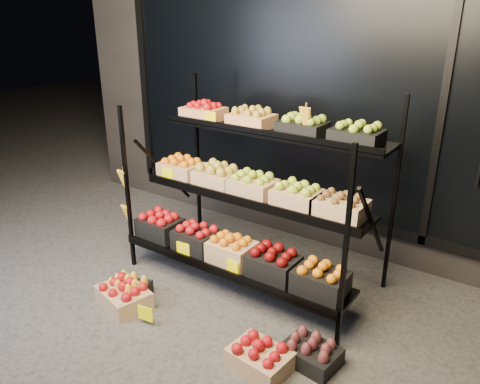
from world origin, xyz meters
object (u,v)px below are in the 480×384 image
Objects in this scene: floor_crate_left at (124,294)px; floor_crate_midleft at (127,289)px; display_rack at (249,196)px; floor_crate_midright at (260,356)px.

floor_crate_left is 1.14× the size of floor_crate_midleft.
display_rack is 1.32m from floor_crate_midright.
floor_crate_left is at bearing -122.96° from display_rack.
floor_crate_midleft is (-0.05, 0.08, -0.01)m from floor_crate_left.
floor_crate_left reaches higher than floor_crate_midleft.
floor_crate_left is at bearing -79.18° from floor_crate_midleft.
display_rack is 5.20× the size of floor_crate_midright.
floor_crate_midright is at bearing -23.48° from floor_crate_midleft.
floor_crate_midleft is at bearing -176.75° from floor_crate_midright.
floor_crate_midleft is 1.00× the size of floor_crate_midright.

